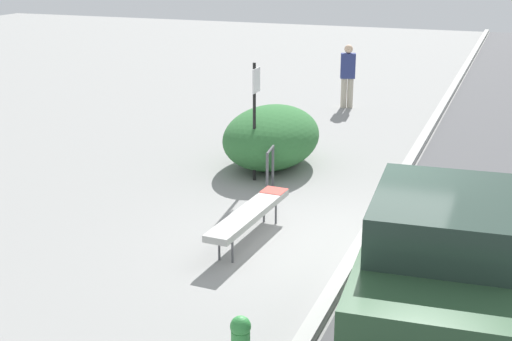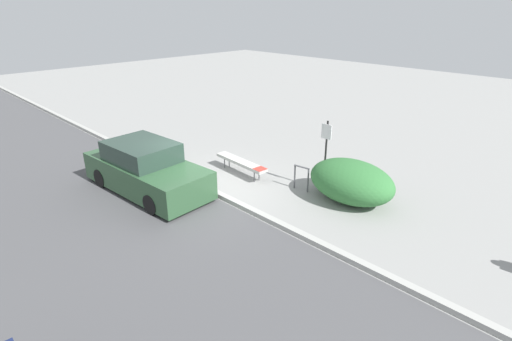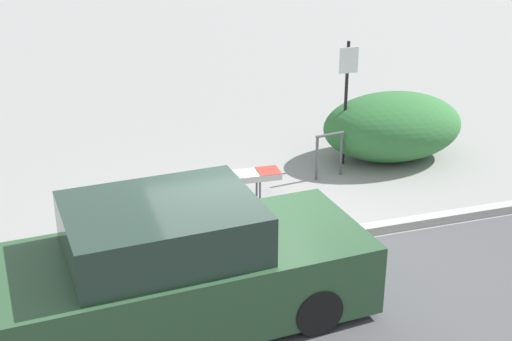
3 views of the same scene
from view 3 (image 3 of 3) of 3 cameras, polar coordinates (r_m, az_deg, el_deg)
name	(u,v)px [view 3 (image 3 of 3)]	position (r m, az deg, el deg)	size (l,w,h in m)	color
ground_plane	(248,253)	(10.25, -0.66, -6.58)	(60.00, 60.00, 0.00)	gray
curb	(248,249)	(10.21, -0.67, -6.27)	(60.00, 0.20, 0.13)	#A8A8A3
bench	(210,180)	(11.48, -3.73, -0.76)	(2.37, 0.52, 0.51)	#515156
bike_rack	(329,151)	(12.58, 5.88, 1.60)	(0.55, 0.12, 0.83)	#515156
sign_post	(346,92)	(12.93, 7.25, 6.25)	(0.36, 0.08, 2.30)	black
shrub_hedge	(393,126)	(13.60, 10.88, 3.50)	(2.70, 1.88, 1.25)	#337038
parked_car_near	(176,270)	(8.51, -6.41, -7.91)	(4.63, 2.13, 1.58)	black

